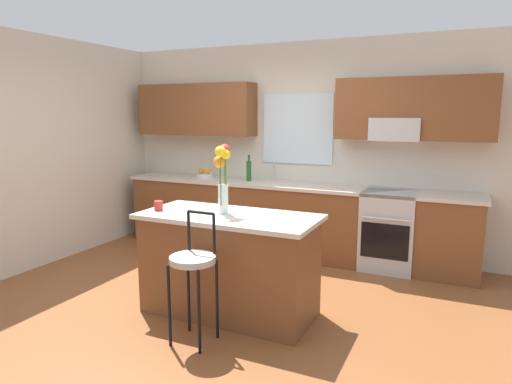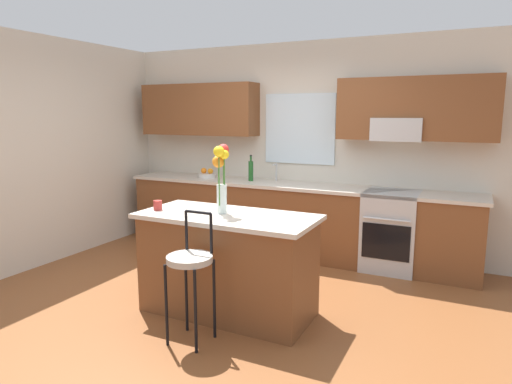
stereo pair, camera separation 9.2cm
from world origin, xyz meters
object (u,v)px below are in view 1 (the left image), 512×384
oven_range (389,230)px  fruit_bowl_oranges (205,175)px  bar_stool_near (193,265)px  flower_vase (223,171)px  mug_ceramic (159,206)px  bottle_olive_oil (249,170)px  kitchen_island (229,264)px

oven_range → fruit_bowl_oranges: fruit_bowl_oranges is taller
oven_range → bar_stool_near: (-1.11, -2.44, 0.18)m
flower_vase → mug_ceramic: bearing=-166.1°
bar_stool_near → bottle_olive_oil: bearing=106.1°
mug_ceramic → bar_stool_near: bearing=-34.8°
flower_vase → fruit_bowl_oranges: flower_vase is taller
bar_stool_near → fruit_bowl_oranges: (-1.39, 2.47, 0.33)m
flower_vase → bar_stool_near: bearing=-83.6°
bar_stool_near → mug_ceramic: (-0.66, 0.46, 0.33)m
oven_range → bottle_olive_oil: (-1.83, 0.02, 0.60)m
kitchen_island → mug_ceramic: (-0.66, -0.13, 0.50)m
flower_vase → fruit_bowl_oranges: (-1.33, 1.86, -0.34)m
oven_range → flower_vase: (-1.18, -1.84, 0.84)m
kitchen_island → flower_vase: 0.84m
mug_ceramic → fruit_bowl_oranges: fruit_bowl_oranges is taller
kitchen_island → bottle_olive_oil: size_ratio=4.64×
flower_vase → bottle_olive_oil: flower_vase is taller
kitchen_island → flower_vase: (-0.07, 0.02, 0.84)m
flower_vase → fruit_bowl_oranges: bearing=125.4°
bottle_olive_oil → oven_range: bearing=-0.8°
kitchen_island → mug_ceramic: 0.84m
oven_range → mug_ceramic: bearing=-131.8°
kitchen_island → bar_stool_near: size_ratio=1.53×
flower_vase → bottle_olive_oil: 1.99m
kitchen_island → fruit_bowl_oranges: fruit_bowl_oranges is taller
mug_ceramic → oven_range: bearing=48.2°
fruit_bowl_oranges → kitchen_island: bearing=-53.5°
oven_range → bar_stool_near: bearing=-114.5°
bar_stool_near → fruit_bowl_oranges: 2.85m
bar_stool_near → mug_ceramic: bearing=145.2°
bottle_olive_oil → bar_stool_near: bearing=-73.9°
oven_range → bar_stool_near: size_ratio=0.88×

